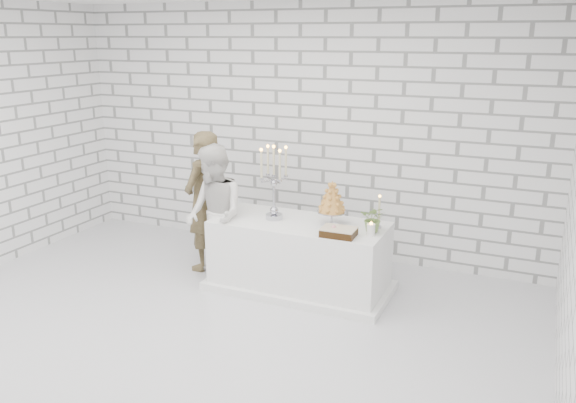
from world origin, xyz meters
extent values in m
cube|color=silver|center=(0.00, 0.00, 0.00)|extent=(6.00, 5.00, 0.01)
cube|color=white|center=(0.00, 2.50, 1.50)|extent=(6.00, 0.01, 3.00)
cube|color=white|center=(0.49, 1.34, 0.38)|extent=(1.80, 0.80, 0.75)
imported|color=#493C24|center=(-0.74, 1.47, 0.80)|extent=(0.39, 0.59, 1.60)
imported|color=white|center=(-0.42, 1.17, 0.76)|extent=(0.93, 0.92, 1.52)
cube|color=black|center=(1.00, 1.09, 0.79)|extent=(0.33, 0.24, 0.08)
cylinder|color=white|center=(1.28, 1.22, 0.81)|extent=(0.10, 0.10, 0.12)
cylinder|color=beige|center=(1.29, 1.49, 0.91)|extent=(0.07, 0.07, 0.32)
imported|color=#3C6833|center=(1.27, 1.35, 0.89)|extent=(0.25, 0.22, 0.27)
camera|label=1|loc=(2.71, -3.97, 2.62)|focal=36.53mm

